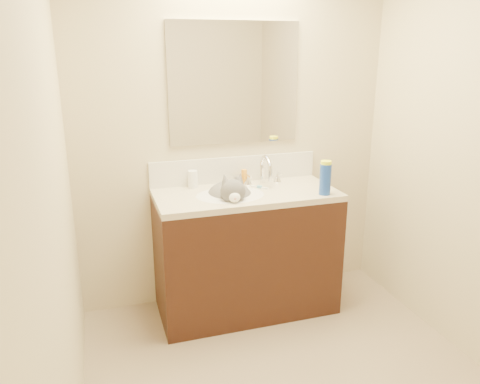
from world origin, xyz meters
TOP-DOWN VIEW (x-y plane):
  - room_shell at (0.00, 0.00)m, footprint 2.24×2.54m
  - vanity_cabinet at (0.00, 0.97)m, footprint 1.20×0.55m
  - counter_slab at (0.00, 0.97)m, footprint 1.20×0.55m
  - basin at (-0.12, 0.94)m, footprint 0.45×0.36m
  - faucet at (0.18, 1.11)m, footprint 0.28×0.20m
  - cat at (-0.11, 0.97)m, footprint 0.35×0.44m
  - backsplash at (0.00, 1.24)m, footprint 1.20×0.02m
  - mirror at (0.00, 1.24)m, footprint 0.90×0.02m
  - pill_bottle at (-0.31, 1.18)m, footprint 0.09×0.09m
  - pill_label at (-0.31, 1.18)m, footprint 0.08×0.08m
  - silver_jar at (-0.01, 1.16)m, footprint 0.07×0.07m
  - amber_bottle at (0.05, 1.18)m, footprint 0.05×0.05m
  - toothbrush at (0.11, 1.03)m, footprint 0.10×0.10m
  - toothbrush_head at (0.11, 1.03)m, footprint 0.03×0.04m
  - spray_can at (0.47, 0.77)m, footprint 0.09×0.09m
  - spray_cap at (0.47, 0.77)m, footprint 0.09×0.09m

SIDE VIEW (x-z plane):
  - vanity_cabinet at x=0.00m, z-range 0.00..0.82m
  - basin at x=-0.12m, z-range 0.72..0.86m
  - cat at x=-0.11m, z-range 0.67..1.00m
  - counter_slab at x=0.00m, z-range 0.82..0.86m
  - toothbrush at x=0.11m, z-range 0.86..0.87m
  - toothbrush_head at x=0.11m, z-range 0.86..0.88m
  - silver_jar at x=-0.01m, z-range 0.86..0.93m
  - pill_label at x=-0.31m, z-range 0.89..0.93m
  - amber_bottle at x=0.05m, z-range 0.86..0.96m
  - pill_bottle at x=-0.31m, z-range 0.86..0.98m
  - faucet at x=0.18m, z-range 0.84..1.05m
  - backsplash at x=0.00m, z-range 0.86..1.04m
  - spray_can at x=0.47m, z-range 0.86..1.06m
  - spray_cap at x=0.47m, z-range 1.04..1.08m
  - room_shell at x=0.00m, z-range 0.23..2.75m
  - mirror at x=0.00m, z-range 1.14..1.94m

